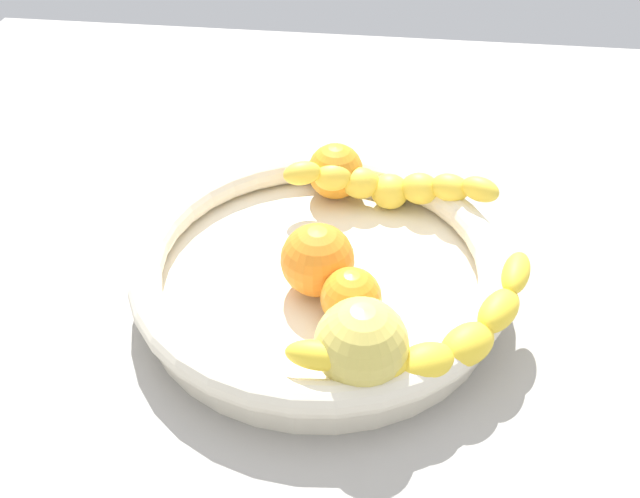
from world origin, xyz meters
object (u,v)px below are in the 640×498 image
banana_draped_left (390,185)px  orange_front (332,171)px  banana_draped_right (439,339)px  orange_mid_right (351,298)px  orange_mid_left (321,260)px  apple_yellow (361,344)px  fruit_bowl (320,271)px

banana_draped_left → orange_front: (-6.08, 2.05, -0.12)cm
banana_draped_left → banana_draped_right: size_ratio=1.12×
orange_mid_right → orange_mid_left: bearing=129.2°
banana_draped_left → orange_mid_left: 13.74cm
orange_front → orange_mid_right: (3.65, -18.36, -0.30)cm
banana_draped_right → apple_yellow: (-5.87, -1.98, 0.73)cm
banana_draped_left → orange_mid_right: (-2.43, -16.31, -0.42)cm
fruit_bowl → orange_mid_left: bearing=-81.5°
banana_draped_left → orange_front: bearing=161.3°
banana_draped_left → orange_mid_left: orange_mid_left is taller
apple_yellow → banana_draped_right: bearing=18.7°
orange_mid_left → orange_mid_right: (3.01, -3.69, -0.67)cm
fruit_bowl → orange_front: 13.11cm
banana_draped_left → apple_yellow: 22.49cm
banana_draped_right → orange_front: bearing=115.7°
banana_draped_right → orange_mid_right: bearing=149.8°
banana_draped_left → apple_yellow: bearing=-92.9°
banana_draped_right → orange_mid_left: bearing=142.3°
fruit_bowl → banana_draped_left: (5.71, 10.81, 2.61)cm
banana_draped_left → banana_draped_right: (4.74, -20.47, -0.10)cm
banana_draped_left → orange_mid_right: 16.49cm
orange_mid_left → orange_mid_right: size_ratio=1.26×
orange_mid_right → apple_yellow: size_ratio=0.71×
banana_draped_right → orange_mid_right: same height
orange_mid_left → apple_yellow: size_ratio=0.90×
banana_draped_left → fruit_bowl: bearing=-117.8°
orange_mid_left → apple_yellow: bearing=-66.3°
banana_draped_right → orange_mid_left: size_ratio=3.00×
fruit_bowl → orange_mid_right: bearing=-59.2°
banana_draped_left → orange_front: 6.41cm
orange_mid_left → apple_yellow: (4.31, -9.84, 0.38)cm
fruit_bowl → banana_draped_right: bearing=-42.8°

